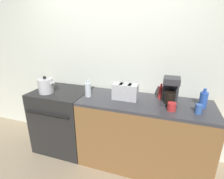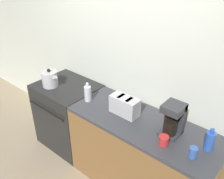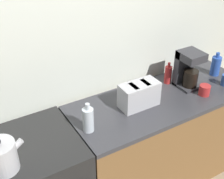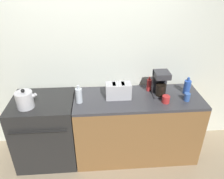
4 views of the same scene
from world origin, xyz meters
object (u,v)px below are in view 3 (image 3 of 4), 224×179
Objects in this scene: kettle at (1,157)px; toaster at (139,95)px; coffee_maker at (188,68)px; bottle_clear at (88,119)px; bottle_blue at (216,66)px; bottle_red at (168,75)px; cup_red at (205,90)px.

kettle is 0.79× the size of toaster.
coffee_maker is 1.03m from bottle_clear.
bottle_clear is (-0.49, -0.07, -0.00)m from toaster.
bottle_blue is 0.49m from bottle_red.
coffee_maker is 1.47× the size of bottle_blue.
bottle_clear is at bearing -165.91° from bottle_red.
coffee_maker is at bearing 4.74° from toaster.
kettle is 1.24× the size of bottle_red.
bottle_blue is at bearing 31.36° from cup_red.
toaster reaches higher than cup_red.
bottle_clear is at bearing -171.82° from toaster.
bottle_clear is at bearing -175.01° from bottle_blue.
bottle_red is 0.34m from cup_red.
toaster is at bearing 6.79° from kettle.
toaster is 0.90m from bottle_blue.
bottle_blue reaches higher than bottle_red.
toaster and bottle_red have the same top height.
cup_red is at bearing -148.64° from bottle_blue.
coffee_maker is at bearing -178.96° from bottle_blue.
bottle_red is at bearing 114.34° from cup_red.
coffee_maker is 1.42× the size of bottle_clear.
cup_red is (1.05, -0.08, -0.05)m from bottle_clear.
bottle_blue is at bearing 4.99° from bottle_clear.
toaster is 1.37× the size of bottle_clear.
coffee_maker is (0.54, 0.04, 0.07)m from toaster.
bottle_red is 2.15× the size of cup_red.
bottle_red is at bearing 14.09° from bottle_clear.
cup_red is at bearing -65.66° from bottle_red.
cup_red is (0.57, -0.15, -0.06)m from toaster.
toaster is 0.59m from cup_red.
bottle_clear is 0.94m from bottle_red.
kettle is at bearing 179.27° from cup_red.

